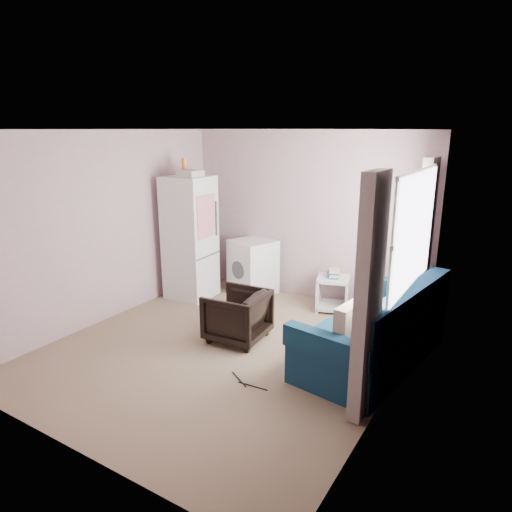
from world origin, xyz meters
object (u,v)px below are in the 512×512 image
(side_table, at_px, (333,291))
(sofa, at_px, (378,334))
(washing_machine, at_px, (253,266))
(armchair, at_px, (237,313))
(fridge, at_px, (190,237))

(side_table, xyz_separation_m, sofa, (1.00, -1.19, 0.05))
(washing_machine, xyz_separation_m, sofa, (2.37, -1.22, -0.10))
(side_table, bearing_deg, armchair, -112.84)
(washing_machine, height_order, sofa, sofa)
(fridge, xyz_separation_m, side_table, (2.08, 0.60, -0.65))
(fridge, distance_m, washing_machine, 1.08)
(washing_machine, relative_size, sofa, 0.39)
(armchair, height_order, sofa, sofa)
(fridge, height_order, washing_machine, fridge)
(fridge, bearing_deg, washing_machine, 37.73)
(armchair, bearing_deg, sofa, 96.47)
(fridge, distance_m, side_table, 2.26)
(armchair, height_order, fridge, fridge)
(armchair, xyz_separation_m, fridge, (-1.45, 0.91, 0.59))
(armchair, relative_size, fridge, 0.33)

